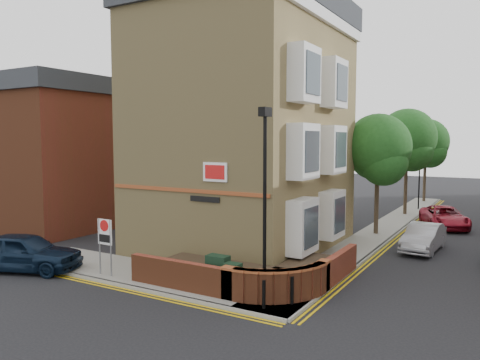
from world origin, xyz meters
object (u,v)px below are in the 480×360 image
(lamppost, at_px, (265,202))
(zone_sign, at_px, (105,236))
(utility_cabinet_large, at_px, (218,272))
(silver_car_near, at_px, (423,237))
(navy_hatchback, at_px, (24,252))

(lamppost, xyz_separation_m, zone_sign, (-6.60, -0.70, -1.70))
(utility_cabinet_large, xyz_separation_m, silver_car_near, (5.22, 10.21, -0.07))
(lamppost, bearing_deg, utility_cabinet_large, 176.99)
(lamppost, distance_m, zone_sign, 6.85)
(utility_cabinet_large, bearing_deg, zone_sign, -170.31)
(utility_cabinet_large, relative_size, navy_hatchback, 0.26)
(navy_hatchback, bearing_deg, zone_sign, -95.80)
(utility_cabinet_large, distance_m, navy_hatchback, 8.49)
(lamppost, relative_size, navy_hatchback, 1.36)
(navy_hatchback, height_order, silver_car_near, navy_hatchback)
(lamppost, relative_size, zone_sign, 2.86)
(utility_cabinet_large, height_order, zone_sign, zone_sign)
(navy_hatchback, distance_m, silver_car_near, 18.08)
(navy_hatchback, bearing_deg, lamppost, -101.83)
(zone_sign, xyz_separation_m, silver_car_near, (9.92, 11.01, -0.99))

